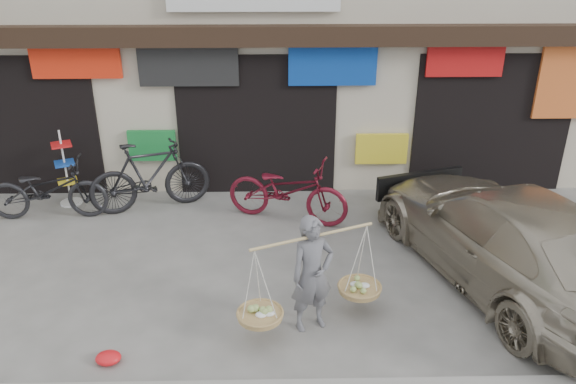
{
  "coord_description": "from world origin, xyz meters",
  "views": [
    {
      "loc": [
        0.39,
        -6.72,
        4.68
      ],
      "look_at": [
        0.54,
        0.9,
        1.16
      ],
      "focal_mm": 35.0,
      "sensor_mm": 36.0,
      "label": 1
    }
  ],
  "objects_px": {
    "street_vendor": "(312,278)",
    "bike_2": "(287,190)",
    "display_rack": "(67,175)",
    "bike_0": "(47,190)",
    "bike_1": "(150,176)",
    "suv": "(505,235)"
  },
  "relations": [
    {
      "from": "suv",
      "to": "display_rack",
      "type": "distance_m",
      "value": 7.71
    },
    {
      "from": "street_vendor",
      "to": "display_rack",
      "type": "relative_size",
      "value": 1.28
    },
    {
      "from": "street_vendor",
      "to": "bike_1",
      "type": "bearing_deg",
      "value": 105.5
    },
    {
      "from": "bike_0",
      "to": "display_rack",
      "type": "bearing_deg",
      "value": -17.97
    },
    {
      "from": "bike_2",
      "to": "bike_0",
      "type": "bearing_deg",
      "value": 107.03
    },
    {
      "from": "bike_0",
      "to": "bike_2",
      "type": "height_order",
      "value": "bike_2"
    },
    {
      "from": "bike_0",
      "to": "bike_1",
      "type": "xyz_separation_m",
      "value": [
        1.76,
        0.32,
        0.11
      ]
    },
    {
      "from": "display_rack",
      "to": "bike_1",
      "type": "bearing_deg",
      "value": -9.04
    },
    {
      "from": "suv",
      "to": "street_vendor",
      "type": "bearing_deg",
      "value": 3.06
    },
    {
      "from": "bike_0",
      "to": "suv",
      "type": "distance_m",
      "value": 7.68
    },
    {
      "from": "bike_0",
      "to": "street_vendor",
      "type": "bearing_deg",
      "value": -128.21
    },
    {
      "from": "street_vendor",
      "to": "bike_2",
      "type": "xyz_separation_m",
      "value": [
        -0.25,
        3.01,
        -0.15
      ]
    },
    {
      "from": "street_vendor",
      "to": "bike_1",
      "type": "height_order",
      "value": "street_vendor"
    },
    {
      "from": "bike_2",
      "to": "display_rack",
      "type": "distance_m",
      "value": 4.18
    },
    {
      "from": "street_vendor",
      "to": "bike_0",
      "type": "distance_m",
      "value": 5.53
    },
    {
      "from": "bike_1",
      "to": "bike_2",
      "type": "distance_m",
      "value": 2.55
    },
    {
      "from": "display_rack",
      "to": "street_vendor",
      "type": "bearing_deg",
      "value": -40.77
    },
    {
      "from": "bike_2",
      "to": "suv",
      "type": "xyz_separation_m",
      "value": [
        3.12,
        -1.93,
        0.14
      ]
    },
    {
      "from": "suv",
      "to": "bike_2",
      "type": "bearing_deg",
      "value": -49.31
    },
    {
      "from": "bike_0",
      "to": "suv",
      "type": "height_order",
      "value": "suv"
    },
    {
      "from": "street_vendor",
      "to": "display_rack",
      "type": "xyz_separation_m",
      "value": [
        -4.36,
        3.76,
        -0.14
      ]
    },
    {
      "from": "bike_2",
      "to": "suv",
      "type": "relative_size",
      "value": 0.41
    }
  ]
}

